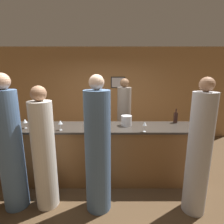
{
  "coord_description": "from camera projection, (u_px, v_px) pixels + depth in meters",
  "views": [
    {
      "loc": [
        0.19,
        -3.08,
        2.04
      ],
      "look_at": [
        0.18,
        0.1,
        1.33
      ],
      "focal_mm": 28.0,
      "sensor_mm": 36.0,
      "label": 1
    }
  ],
  "objects": [
    {
      "name": "wine_bottle_0",
      "position": [
        176.0,
        117.0,
        3.43
      ],
      "size": [
        0.08,
        0.08,
        0.28
      ],
      "color": "black",
      "rests_on": "bar_counter"
    },
    {
      "name": "bar_counter",
      "position": [
        102.0,
        153.0,
        3.34
      ],
      "size": [
        3.6,
        0.68,
        1.08
      ],
      "color": "brown",
      "rests_on": "ground_plane"
    },
    {
      "name": "wine_glass_3",
      "position": [
        25.0,
        121.0,
        3.09
      ],
      "size": [
        0.08,
        0.08,
        0.17
      ],
      "color": "silver",
      "rests_on": "bar_counter"
    },
    {
      "name": "guest_0",
      "position": [
        98.0,
        151.0,
        2.52
      ],
      "size": [
        0.37,
        0.37,
        2.02
      ],
      "color": "#4C6B93",
      "rests_on": "ground_plane"
    },
    {
      "name": "guest_3",
      "position": [
        44.0,
        153.0,
        2.6
      ],
      "size": [
        0.33,
        0.33,
        1.87
      ],
      "color": "silver",
      "rests_on": "ground_plane"
    },
    {
      "name": "bartender",
      "position": [
        124.0,
        124.0,
        3.98
      ],
      "size": [
        0.31,
        0.31,
        1.92
      ],
      "rotation": [
        0.0,
        0.0,
        3.14
      ],
      "color": "gray",
      "rests_on": "ground_plane"
    },
    {
      "name": "ice_bucket",
      "position": [
        127.0,
        121.0,
        3.26
      ],
      "size": [
        0.2,
        0.2,
        0.19
      ],
      "color": "silver",
      "rests_on": "bar_counter"
    },
    {
      "name": "ground_plane",
      "position": [
        103.0,
        178.0,
        3.45
      ],
      "size": [
        14.0,
        14.0,
        0.0
      ],
      "primitive_type": "plane",
      "color": "#4C3823"
    },
    {
      "name": "back_wall",
      "position": [
        106.0,
        94.0,
        5.5
      ],
      "size": [
        8.0,
        0.08,
        2.8
      ],
      "color": "#A37547",
      "rests_on": "ground_plane"
    },
    {
      "name": "guest_2",
      "position": [
        199.0,
        153.0,
        2.46
      ],
      "size": [
        0.32,
        0.32,
        1.99
      ],
      "color": "#B2B2B7",
      "rests_on": "ground_plane"
    },
    {
      "name": "guest_1",
      "position": [
        11.0,
        148.0,
        2.55
      ],
      "size": [
        0.35,
        0.35,
        2.04
      ],
      "color": "#4C6B93",
      "rests_on": "ground_plane"
    },
    {
      "name": "wine_glass_2",
      "position": [
        145.0,
        124.0,
        2.9
      ],
      "size": [
        0.07,
        0.07,
        0.17
      ],
      "color": "silver",
      "rests_on": "bar_counter"
    },
    {
      "name": "wine_glass_1",
      "position": [
        61.0,
        123.0,
        2.98
      ],
      "size": [
        0.07,
        0.07,
        0.17
      ],
      "color": "silver",
      "rests_on": "bar_counter"
    },
    {
      "name": "wine_glass_0",
      "position": [
        105.0,
        121.0,
        3.09
      ],
      "size": [
        0.08,
        0.08,
        0.17
      ],
      "color": "silver",
      "rests_on": "bar_counter"
    }
  ]
}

